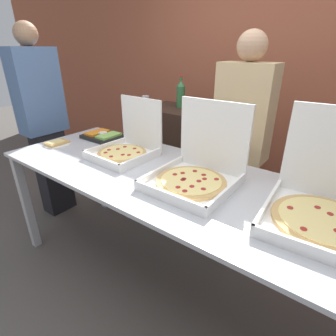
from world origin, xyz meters
TOP-DOWN VIEW (x-y plane):
  - ground_plane at (0.00, 0.00)m, footprint 16.00×16.00m
  - brick_wall_behind at (0.00, 1.70)m, footprint 10.00×0.06m
  - buffet_table at (0.00, 0.00)m, footprint 2.48×0.90m
  - pizza_box_far_left at (0.19, 0.02)m, footprint 0.46×0.48m
  - pizza_box_near_right at (-0.45, 0.09)m, footprint 0.42×0.43m
  - pizza_box_far_right at (0.86, 0.06)m, footprint 0.53×0.54m
  - paper_plate_front_left at (-1.08, -0.09)m, footprint 0.21×0.21m
  - veggie_tray at (-0.91, 0.25)m, footprint 0.34×0.26m
  - sideboard_podium at (-0.53, 0.94)m, footprint 0.78×0.49m
  - soda_bottle at (-0.59, 0.99)m, footprint 0.08×0.08m
  - soda_can_silver at (-0.82, 0.73)m, footprint 0.07×0.07m
  - person_guest_cap at (0.18, 0.69)m, footprint 0.40×0.22m
  - person_guest_plaid at (-1.56, 0.07)m, footprint 0.22×0.40m

SIDE VIEW (x-z plane):
  - ground_plane at x=0.00m, z-range 0.00..0.00m
  - sideboard_podium at x=-0.53m, z-range 0.00..1.09m
  - buffet_table at x=0.00m, z-range 0.35..1.25m
  - paper_plate_front_left at x=-1.08m, z-range 0.89..0.93m
  - person_guest_cap at x=0.18m, z-range 0.04..1.79m
  - veggie_tray at x=-0.91m, z-range 0.89..0.95m
  - person_guest_plaid at x=-1.56m, z-range 0.04..1.88m
  - pizza_box_near_right at x=-0.45m, z-range 0.77..1.17m
  - pizza_box_far_left at x=0.19m, z-range 0.75..1.21m
  - pizza_box_far_right at x=0.86m, z-range 0.74..1.23m
  - soda_can_silver at x=-0.82m, z-range 1.09..1.22m
  - soda_bottle at x=-0.59m, z-range 1.07..1.37m
  - brick_wall_behind at x=0.00m, z-range 0.00..2.80m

